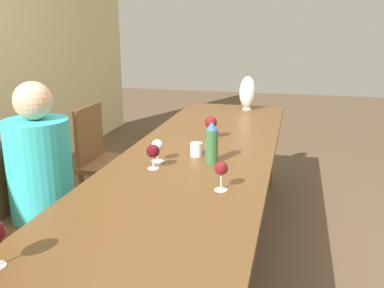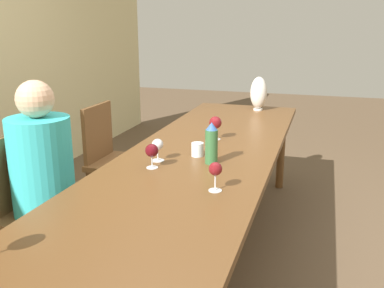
# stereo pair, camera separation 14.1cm
# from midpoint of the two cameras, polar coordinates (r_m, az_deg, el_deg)

# --- Properties ---
(ground_plane) EXTENTS (14.00, 14.00, 0.00)m
(ground_plane) POSITION_cam_midpoint_polar(r_m,az_deg,el_deg) (2.85, 2.71, -15.32)
(ground_plane) COLOR brown
(dining_table) EXTENTS (3.11, 0.87, 0.74)m
(dining_table) POSITION_cam_midpoint_polar(r_m,az_deg,el_deg) (2.57, 2.90, -2.32)
(dining_table) COLOR brown
(dining_table) RESTS_ON ground_plane
(water_bottle) EXTENTS (0.07, 0.07, 0.23)m
(water_bottle) POSITION_cam_midpoint_polar(r_m,az_deg,el_deg) (2.31, 4.36, 0.04)
(water_bottle) COLOR #336638
(water_bottle) RESTS_ON dining_table
(water_tumbler) EXTENTS (0.07, 0.07, 0.08)m
(water_tumbler) POSITION_cam_midpoint_polar(r_m,az_deg,el_deg) (2.45, 2.37, -0.74)
(water_tumbler) COLOR silver
(water_tumbler) RESTS_ON dining_table
(vase) EXTENTS (0.15, 0.15, 0.29)m
(vase) POSITION_cam_midpoint_polar(r_m,az_deg,el_deg) (3.80, 9.94, 6.71)
(vase) COLOR silver
(vase) RESTS_ON dining_table
(wine_glass_0) EXTENTS (0.08, 0.08, 0.15)m
(wine_glass_0) POSITION_cam_midpoint_polar(r_m,az_deg,el_deg) (2.79, 4.59, 2.79)
(wine_glass_0) COLOR silver
(wine_glass_0) RESTS_ON dining_table
(wine_glass_1) EXTENTS (0.06, 0.06, 0.14)m
(wine_glass_1) POSITION_cam_midpoint_polar(r_m,az_deg,el_deg) (1.93, 5.24, -3.49)
(wine_glass_1) COLOR silver
(wine_glass_1) RESTS_ON dining_table
(wine_glass_3) EXTENTS (0.07, 0.07, 0.13)m
(wine_glass_3) POSITION_cam_midpoint_polar(r_m,az_deg,el_deg) (2.24, -3.59, -0.97)
(wine_glass_3) COLOR silver
(wine_glass_3) RESTS_ON dining_table
(wine_glass_4) EXTENTS (0.07, 0.07, 0.13)m
(wine_glass_4) POSITION_cam_midpoint_polar(r_m,az_deg,el_deg) (2.35, -2.90, -0.21)
(wine_glass_4) COLOR silver
(wine_glass_4) RESTS_ON dining_table
(chair_near) EXTENTS (0.44, 0.44, 0.89)m
(chair_near) POSITION_cam_midpoint_polar(r_m,az_deg,el_deg) (2.52, -18.61, -7.96)
(chair_near) COLOR brown
(chair_near) RESTS_ON ground_plane
(chair_far) EXTENTS (0.44, 0.44, 0.89)m
(chair_far) POSITION_cam_midpoint_polar(r_m,az_deg,el_deg) (3.28, -9.03, -1.79)
(chair_far) COLOR brown
(chair_far) RESTS_ON ground_plane
(person_near) EXTENTS (0.33, 0.33, 1.20)m
(person_near) POSITION_cam_midpoint_polar(r_m,az_deg,el_deg) (2.42, -17.37, -4.95)
(person_near) COLOR #2D2D38
(person_near) RESTS_ON ground_plane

